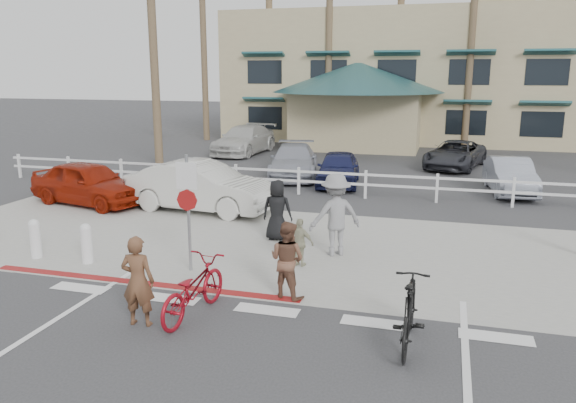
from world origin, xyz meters
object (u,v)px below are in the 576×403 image
(bike_red, at_px, (193,289))
(car_red_compact, at_px, (89,183))
(car_white_sedan, at_px, (201,187))
(bike_black, at_px, (409,312))
(sign_post, at_px, (188,207))

(bike_red, height_order, car_red_compact, car_red_compact)
(bike_red, xyz_separation_m, car_red_compact, (-7.13, 7.14, 0.19))
(bike_red, relative_size, car_white_sedan, 0.42)
(bike_black, bearing_deg, car_red_compact, -32.48)
(bike_red, distance_m, bike_black, 3.81)
(bike_red, xyz_separation_m, car_white_sedan, (-3.15, 7.30, 0.26))
(sign_post, distance_m, car_white_sedan, 5.56)
(car_white_sedan, bearing_deg, sign_post, -151.44)
(sign_post, height_order, bike_black, sign_post)
(sign_post, relative_size, car_red_compact, 0.69)
(bike_red, distance_m, car_red_compact, 10.09)
(sign_post, xyz_separation_m, car_red_compact, (-6.03, 4.97, -0.73))
(bike_red, bearing_deg, bike_black, -174.65)
(sign_post, xyz_separation_m, bike_black, (4.91, -2.27, -0.87))
(car_white_sedan, distance_m, car_red_compact, 3.98)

